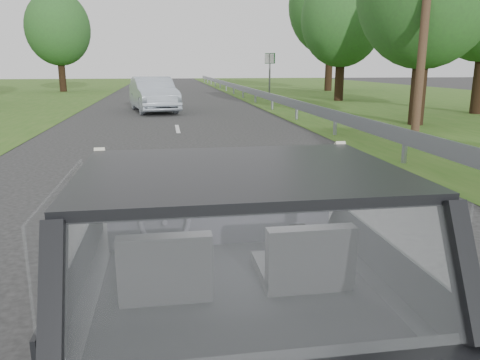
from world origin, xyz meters
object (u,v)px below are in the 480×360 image
object	(u,v)px
cat	(255,184)
highway_sign	(270,75)
utility_pole	(427,1)
other_car	(153,94)
subject_car	(230,264)

from	to	relation	value
cat	highway_sign	world-z (taller)	highway_sign
cat	utility_pole	size ratio (longest dim) A/B	0.09
cat	highway_sign	distance (m)	27.22
other_car	utility_pole	world-z (taller)	utility_pole
subject_car	other_car	size ratio (longest dim) A/B	0.89
subject_car	cat	world-z (taller)	subject_car
utility_pole	cat	bearing A→B (deg)	-125.16
other_car	highway_sign	world-z (taller)	highway_sign
subject_car	cat	distance (m)	0.75
other_car	highway_sign	bearing A→B (deg)	41.61
other_car	utility_pole	size ratio (longest dim) A/B	0.61
cat	utility_pole	xyz separation A→B (m)	(6.60, 9.36, 2.57)
other_car	subject_car	bearing A→B (deg)	-97.74
highway_sign	utility_pole	xyz separation A→B (m)	(0.55, -17.17, 2.32)
subject_car	utility_pole	world-z (taller)	utility_pole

